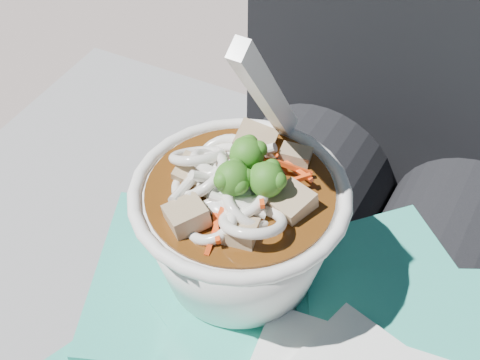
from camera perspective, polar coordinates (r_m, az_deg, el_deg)
The scene contains 3 objects.
person_body at distance 0.58m, azimuth 8.81°, elevation -7.67°, with size 0.34×0.94×0.98m.
plastic_bag at distance 0.47m, azimuth 3.36°, elevation -13.04°, with size 0.37×0.31×0.02m.
udon_bowl at distance 0.45m, azimuth -0.04°, elevation -3.35°, with size 0.17×0.17×0.19m.
Camera 1 is at (0.09, -0.25, 0.99)m, focal length 50.00 mm.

